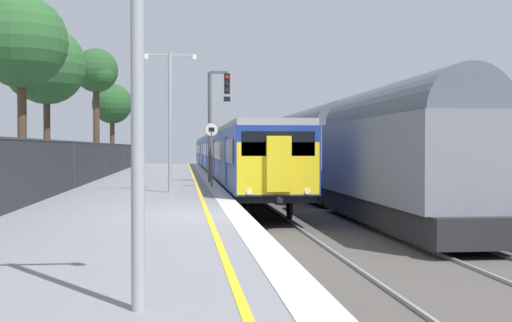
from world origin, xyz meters
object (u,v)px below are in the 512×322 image
Objects in this scene: commuter_train_at_platform at (223,153)px; background_tree_back at (97,73)px; background_tree_right at (44,68)px; speed_limit_sign at (211,146)px; freight_train_adjacent_track at (295,149)px; signal_gantry at (215,113)px; platform_lamp_near at (137,9)px; platform_lamp_mid at (170,109)px; background_tree_left at (112,105)px; background_tree_centre at (21,46)px.

commuter_train_at_platform is 12.21m from background_tree_back.
speed_limit_sign is at bearing -34.50° from background_tree_right.
freight_train_adjacent_track reaches higher than speed_limit_sign.
signal_gantry reaches higher than freight_train_adjacent_track.
signal_gantry is 0.67× the size of background_tree_back.
platform_lamp_near is 28.07m from background_tree_right.
signal_gantry is 1.03× the size of platform_lamp_mid.
background_tree_back reaches higher than platform_lamp_mid.
background_tree_back is (-8.52, -7.02, 5.22)m from commuter_train_at_platform.
background_tree_left is 0.86× the size of background_tree_back.
background_tree_back reaches higher than background_tree_left.
signal_gantry is 4.65m from speed_limit_sign.
speed_limit_sign is 29.03m from background_tree_left.
platform_lamp_mid is at bearing -53.58° from background_tree_right.
background_tree_centre is at bearing -132.38° from freight_train_adjacent_track.
background_tree_left is at bearing 107.24° from signal_gantry.
signal_gantry is at bearing -121.53° from freight_train_adjacent_track.
background_tree_back is at bearing 121.95° from signal_gantry.
background_tree_left is at bearing 87.33° from background_tree_right.
commuter_train_at_platform is at bearing 60.06° from background_tree_right.
commuter_train_at_platform is at bearing 68.69° from background_tree_centre.
platform_lamp_mid is at bearing -114.76° from freight_train_adjacent_track.
platform_lamp_mid reaches higher than speed_limit_sign.
background_tree_left is (-12.82, 14.67, 3.60)m from freight_train_adjacent_track.
speed_limit_sign is 0.36× the size of background_tree_centre.
background_tree_right is (-6.33, 27.23, 2.52)m from platform_lamp_near.
background_tree_right reaches higher than signal_gantry.
commuter_train_at_platform is 26.13m from background_tree_centre.
speed_limit_sign is at bearing -66.86° from background_tree_back.
signal_gantry is at bearing -58.05° from background_tree_back.
background_tree_centre is (-9.36, -23.99, 4.43)m from commuter_train_at_platform.
speed_limit_sign is at bearing 85.54° from platform_lamp_near.
background_tree_right is at bearing -119.94° from commuter_train_at_platform.
background_tree_right reaches higher than background_tree_centre.
background_tree_right reaches higher than speed_limit_sign.
speed_limit_sign is at bearing -94.70° from signal_gantry.
signal_gantry is 13.65m from background_tree_back.
background_tree_left reaches higher than freight_train_adjacent_track.
background_tree_centre reaches higher than commuter_train_at_platform.
background_tree_centre is 6.87m from background_tree_right.
freight_train_adjacent_track is at bearing 66.25° from speed_limit_sign.
background_tree_centre is (-13.36, -14.64, 4.10)m from freight_train_adjacent_track.
platform_lamp_near is at bearing -82.40° from background_tree_back.
platform_lamp_near is 21.35m from background_tree_centre.
signal_gantry is at bearing 85.50° from platform_lamp_near.
commuter_train_at_platform is at bearing 82.16° from platform_lamp_mid.
speed_limit_sign is at bearing 10.13° from background_tree_centre.
background_tree_right is (-0.51, 6.85, -0.05)m from background_tree_centre.
signal_gantry is at bearing -72.76° from background_tree_left.
background_tree_right is at bearing 103.08° from platform_lamp_near.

